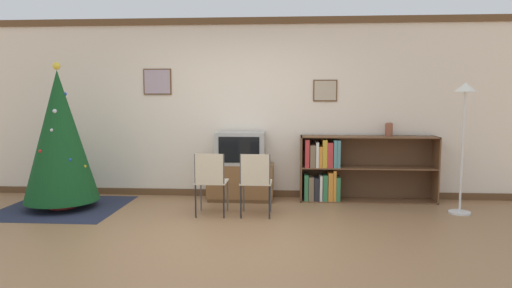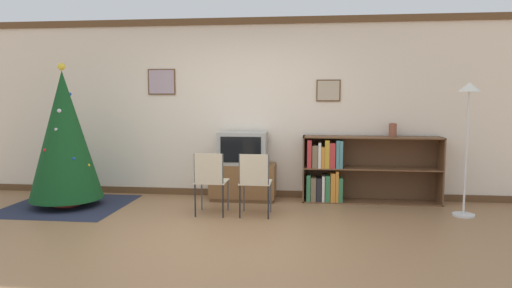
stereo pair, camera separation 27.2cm
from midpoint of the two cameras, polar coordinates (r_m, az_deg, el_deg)
name	(u,v)px [view 2 (the right image)]	position (r m, az deg, el deg)	size (l,w,h in m)	color
ground_plane	(217,240)	(5.00, -3.32, -11.93)	(24.00, 24.00, 0.00)	#936B47
wall_back	(246,108)	(6.97, -0.20, 4.47)	(8.82, 0.11, 2.70)	silver
area_rug	(68,205)	(6.95, -21.45, -7.17)	(1.61, 1.53, 0.01)	#23283D
christmas_tree	(65,136)	(6.80, -21.77, 0.97)	(0.99, 0.99, 1.98)	maroon
tv_console	(243,182)	(6.79, -0.47, -4.74)	(0.96, 0.46, 0.54)	brown
television	(243,148)	(6.71, -0.48, -0.51)	(0.71, 0.45, 0.47)	#9E9E99
folding_chair_left	(210,179)	(5.88, -4.41, -4.45)	(0.40, 0.40, 0.82)	beige
folding_chair_right	(255,180)	(5.80, 1.20, -4.58)	(0.40, 0.40, 0.82)	beige
bookshelf	(346,170)	(6.80, 12.31, -3.23)	(1.96, 0.36, 0.96)	brown
vase	(393,130)	(6.86, 17.82, 1.71)	(0.11, 0.11, 0.19)	brown
standing_lamp	(468,114)	(6.40, 26.11, 3.40)	(0.28, 0.28, 1.71)	silver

